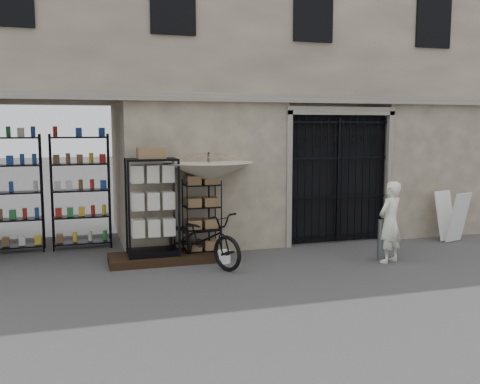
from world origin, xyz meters
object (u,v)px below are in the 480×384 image
object	(u,v)px
white_bucket	(224,257)
bicycle	(204,265)
market_umbrella	(209,167)
easel_sign	(452,216)
shopkeeper	(389,262)
wire_rack	(202,220)
display_cabinet	(152,212)
steel_bollard	(381,240)

from	to	relation	value
white_bucket	bicycle	xyz separation A→B (m)	(-0.42, -0.04, -0.12)
market_umbrella	easel_sign	distance (m)	5.86
shopkeeper	easel_sign	bearing A→B (deg)	-177.35
wire_rack	white_bucket	world-z (taller)	wire_rack
easel_sign	display_cabinet	bearing A→B (deg)	163.72
display_cabinet	market_umbrella	xyz separation A→B (m)	(1.17, 0.14, 0.85)
display_cabinet	market_umbrella	bearing A→B (deg)	22.77
white_bucket	shopkeeper	xyz separation A→B (m)	(3.13, -0.89, -0.12)
shopkeeper	easel_sign	distance (m)	2.80
shopkeeper	wire_rack	bearing A→B (deg)	-47.75
bicycle	steel_bollard	bearing A→B (deg)	-40.21
wire_rack	market_umbrella	xyz separation A→B (m)	(0.15, -0.01, 1.07)
shopkeeper	steel_bollard	bearing A→B (deg)	-106.03
white_bucket	steel_bollard	bearing A→B (deg)	-11.90
steel_bollard	easel_sign	size ratio (longest dim) A/B	0.71
market_umbrella	shopkeeper	size ratio (longest dim) A/B	1.61
market_umbrella	steel_bollard	xyz separation A→B (m)	(3.25, -1.23, -1.45)
wire_rack	easel_sign	size ratio (longest dim) A/B	1.39
market_umbrella	easel_sign	size ratio (longest dim) A/B	2.25
bicycle	easel_sign	size ratio (longest dim) A/B	1.74
display_cabinet	easel_sign	bearing A→B (deg)	15.15
market_umbrella	bicycle	size ratio (longest dim) A/B	1.29
display_cabinet	white_bucket	size ratio (longest dim) A/B	8.04
steel_bollard	wire_rack	bearing A→B (deg)	159.93
market_umbrella	display_cabinet	bearing A→B (deg)	-173.06
display_cabinet	white_bucket	bearing A→B (deg)	-2.41
easel_sign	shopkeeper	bearing A→B (deg)	-168.53
white_bucket	bicycle	size ratio (longest dim) A/B	0.13
white_bucket	steel_bollard	distance (m)	3.17
bicycle	shopkeeper	world-z (taller)	bicycle
white_bucket	easel_sign	world-z (taller)	easel_sign
wire_rack	steel_bollard	world-z (taller)	wire_rack
shopkeeper	white_bucket	bearing A→B (deg)	-40.32
wire_rack	white_bucket	distance (m)	0.93
white_bucket	shopkeeper	distance (m)	3.25
display_cabinet	white_bucket	xyz separation A→B (m)	(1.32, -0.44, -0.88)
bicycle	shopkeeper	xyz separation A→B (m)	(3.55, -0.85, 0.00)
white_bucket	wire_rack	bearing A→B (deg)	117.24
bicycle	shopkeeper	bearing A→B (deg)	-43.82
steel_bollard	shopkeeper	distance (m)	0.47
wire_rack	steel_bollard	bearing A→B (deg)	-8.79
shopkeeper	display_cabinet	bearing A→B (deg)	-41.02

